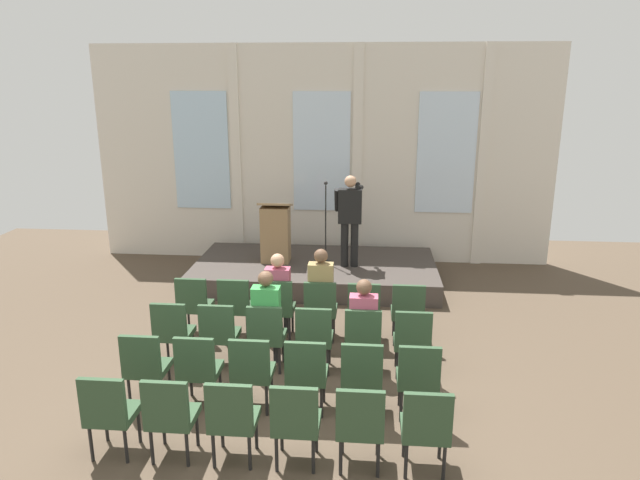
% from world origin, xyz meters
% --- Properties ---
extents(ground_plane, '(16.04, 16.04, 0.00)m').
position_xyz_m(ground_plane, '(0.00, 0.00, 0.00)').
color(ground_plane, brown).
extents(rear_partition, '(9.34, 0.14, 4.39)m').
position_xyz_m(rear_partition, '(0.03, 6.16, 2.20)').
color(rear_partition, silver).
rests_on(rear_partition, ground).
extents(stage_platform, '(4.49, 2.32, 0.38)m').
position_xyz_m(stage_platform, '(0.00, 4.71, 0.19)').
color(stage_platform, '#3F3833').
rests_on(stage_platform, ground).
extents(speaker, '(0.52, 0.69, 1.68)m').
position_xyz_m(speaker, '(0.64, 4.55, 1.36)').
color(speaker, black).
rests_on(speaker, stage_platform).
extents(mic_stand, '(0.28, 0.28, 1.55)m').
position_xyz_m(mic_stand, '(0.20, 4.67, 0.72)').
color(mic_stand, black).
rests_on(mic_stand, stage_platform).
extents(lectern, '(0.60, 0.48, 1.16)m').
position_xyz_m(lectern, '(-0.75, 4.72, 0.93)').
color(lectern, '#93724C').
rests_on(lectern, stage_platform).
extents(chair_r0_c0, '(0.46, 0.44, 0.94)m').
position_xyz_m(chair_r0_c0, '(-1.57, 2.18, 0.53)').
color(chair_r0_c0, black).
rests_on(chair_r0_c0, ground).
extents(chair_r0_c1, '(0.46, 0.44, 0.94)m').
position_xyz_m(chair_r0_c1, '(-0.94, 2.18, 0.53)').
color(chair_r0_c1, black).
rests_on(chair_r0_c1, ground).
extents(chair_r0_c2, '(0.46, 0.44, 0.94)m').
position_xyz_m(chair_r0_c2, '(-0.31, 2.18, 0.53)').
color(chair_r0_c2, black).
rests_on(chair_r0_c2, ground).
extents(audience_r0_c2, '(0.36, 0.39, 1.30)m').
position_xyz_m(audience_r0_c2, '(-0.31, 2.27, 0.72)').
color(audience_r0_c2, '#2D2D33').
rests_on(audience_r0_c2, ground).
extents(chair_r0_c3, '(0.46, 0.44, 0.94)m').
position_xyz_m(chair_r0_c3, '(0.31, 2.18, 0.53)').
color(chair_r0_c3, black).
rests_on(chair_r0_c3, ground).
extents(audience_r0_c3, '(0.36, 0.39, 1.39)m').
position_xyz_m(audience_r0_c3, '(0.31, 2.26, 0.77)').
color(audience_r0_c3, '#2D2D33').
rests_on(audience_r0_c3, ground).
extents(chair_r0_c4, '(0.46, 0.44, 0.94)m').
position_xyz_m(chair_r0_c4, '(0.94, 2.18, 0.53)').
color(chair_r0_c4, black).
rests_on(chair_r0_c4, ground).
extents(chair_r0_c5, '(0.46, 0.44, 0.94)m').
position_xyz_m(chair_r0_c5, '(1.57, 2.18, 0.53)').
color(chair_r0_c5, black).
rests_on(chair_r0_c5, ground).
extents(chair_r1_c0, '(0.46, 0.44, 0.94)m').
position_xyz_m(chair_r1_c0, '(-1.57, 1.23, 0.53)').
color(chair_r1_c0, black).
rests_on(chair_r1_c0, ground).
extents(chair_r1_c1, '(0.46, 0.44, 0.94)m').
position_xyz_m(chair_r1_c1, '(-0.94, 1.23, 0.53)').
color(chair_r1_c1, black).
rests_on(chair_r1_c1, ground).
extents(chair_r1_c2, '(0.46, 0.44, 0.94)m').
position_xyz_m(chair_r1_c2, '(-0.31, 1.23, 0.53)').
color(chair_r1_c2, black).
rests_on(chair_r1_c2, ground).
extents(audience_r1_c2, '(0.36, 0.39, 1.37)m').
position_xyz_m(audience_r1_c2, '(-0.31, 1.31, 0.76)').
color(audience_r1_c2, '#2D2D33').
rests_on(audience_r1_c2, ground).
extents(chair_r1_c3, '(0.46, 0.44, 0.94)m').
position_xyz_m(chair_r1_c3, '(0.31, 1.23, 0.53)').
color(chair_r1_c3, black).
rests_on(chair_r1_c3, ground).
extents(chair_r1_c4, '(0.46, 0.44, 0.94)m').
position_xyz_m(chair_r1_c4, '(0.94, 1.23, 0.53)').
color(chair_r1_c4, black).
rests_on(chair_r1_c4, ground).
extents(audience_r1_c4, '(0.36, 0.39, 1.29)m').
position_xyz_m(audience_r1_c4, '(0.94, 1.31, 0.72)').
color(audience_r1_c4, '#2D2D33').
rests_on(audience_r1_c4, ground).
extents(chair_r1_c5, '(0.46, 0.44, 0.94)m').
position_xyz_m(chair_r1_c5, '(1.57, 1.23, 0.53)').
color(chair_r1_c5, black).
rests_on(chair_r1_c5, ground).
extents(chair_r2_c0, '(0.46, 0.44, 0.94)m').
position_xyz_m(chair_r2_c0, '(-1.57, 0.27, 0.53)').
color(chair_r2_c0, black).
rests_on(chair_r2_c0, ground).
extents(chair_r2_c1, '(0.46, 0.44, 0.94)m').
position_xyz_m(chair_r2_c1, '(-0.94, 0.27, 0.53)').
color(chair_r2_c1, black).
rests_on(chair_r2_c1, ground).
extents(chair_r2_c2, '(0.46, 0.44, 0.94)m').
position_xyz_m(chair_r2_c2, '(-0.31, 0.27, 0.53)').
color(chair_r2_c2, black).
rests_on(chair_r2_c2, ground).
extents(chair_r2_c3, '(0.46, 0.44, 0.94)m').
position_xyz_m(chair_r2_c3, '(0.31, 0.27, 0.53)').
color(chair_r2_c3, black).
rests_on(chair_r2_c3, ground).
extents(chair_r2_c4, '(0.46, 0.44, 0.94)m').
position_xyz_m(chair_r2_c4, '(0.94, 0.27, 0.53)').
color(chair_r2_c4, black).
rests_on(chair_r2_c4, ground).
extents(chair_r2_c5, '(0.46, 0.44, 0.94)m').
position_xyz_m(chair_r2_c5, '(1.57, 0.27, 0.53)').
color(chair_r2_c5, black).
rests_on(chair_r2_c5, ground).
extents(chair_r3_c0, '(0.46, 0.44, 0.94)m').
position_xyz_m(chair_r3_c0, '(-1.57, -0.69, 0.53)').
color(chair_r3_c0, black).
rests_on(chair_r3_c0, ground).
extents(chair_r3_c1, '(0.46, 0.44, 0.94)m').
position_xyz_m(chair_r3_c1, '(-0.94, -0.69, 0.53)').
color(chair_r3_c1, black).
rests_on(chair_r3_c1, ground).
extents(chair_r3_c2, '(0.46, 0.44, 0.94)m').
position_xyz_m(chair_r3_c2, '(-0.31, -0.69, 0.53)').
color(chair_r3_c2, black).
rests_on(chair_r3_c2, ground).
extents(chair_r3_c3, '(0.46, 0.44, 0.94)m').
position_xyz_m(chair_r3_c3, '(0.31, -0.69, 0.53)').
color(chair_r3_c3, black).
rests_on(chair_r3_c3, ground).
extents(chair_r3_c4, '(0.46, 0.44, 0.94)m').
position_xyz_m(chair_r3_c4, '(0.94, -0.69, 0.53)').
color(chair_r3_c4, black).
rests_on(chair_r3_c4, ground).
extents(chair_r3_c5, '(0.46, 0.44, 0.94)m').
position_xyz_m(chair_r3_c5, '(1.57, -0.69, 0.53)').
color(chair_r3_c5, black).
rests_on(chair_r3_c5, ground).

